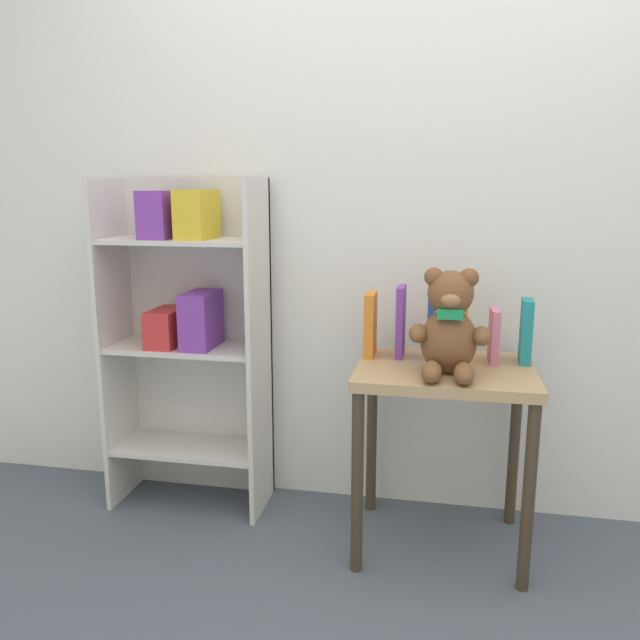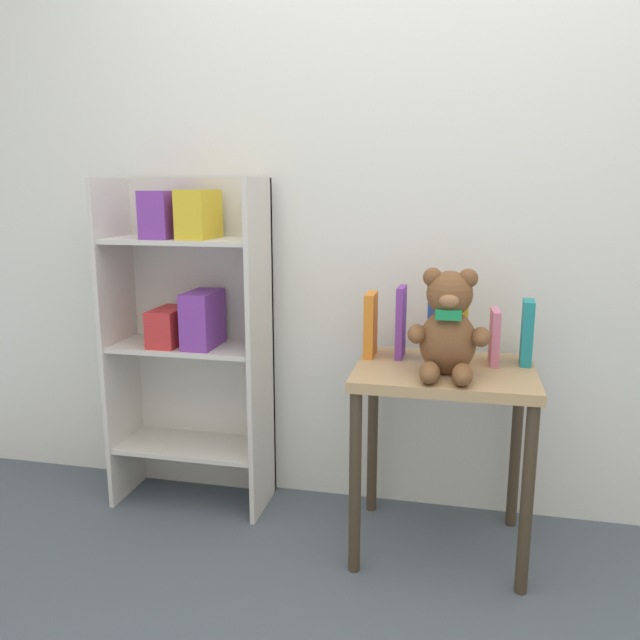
% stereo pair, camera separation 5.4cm
% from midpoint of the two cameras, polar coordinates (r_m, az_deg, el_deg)
% --- Properties ---
extents(wall_back, '(4.80, 0.06, 2.50)m').
position_cam_midpoint_polar(wall_back, '(2.41, 9.09, 11.56)').
color(wall_back, silver).
rests_on(wall_back, ground_plane).
extents(bookshelf_side, '(0.61, 0.29, 1.30)m').
position_cam_midpoint_polar(bookshelf_side, '(2.51, -12.46, -0.20)').
color(bookshelf_side, beige).
rests_on(bookshelf_side, ground_plane).
extents(display_table, '(0.60, 0.48, 0.67)m').
position_cam_midpoint_polar(display_table, '(2.19, 10.56, -7.01)').
color(display_table, tan).
rests_on(display_table, ground_plane).
extents(teddy_bear, '(0.27, 0.24, 0.35)m').
position_cam_midpoint_polar(teddy_bear, '(2.04, 10.98, -0.62)').
color(teddy_bear, brown).
rests_on(teddy_bear, display_table).
extents(book_standing_orange, '(0.03, 0.13, 0.23)m').
position_cam_midpoint_polar(book_standing_orange, '(2.25, 3.95, -0.39)').
color(book_standing_orange, orange).
rests_on(book_standing_orange, display_table).
extents(book_standing_purple, '(0.03, 0.11, 0.26)m').
position_cam_midpoint_polar(book_standing_purple, '(2.23, 6.69, -0.16)').
color(book_standing_purple, purple).
rests_on(book_standing_purple, display_table).
extents(book_standing_blue, '(0.03, 0.11, 0.25)m').
position_cam_midpoint_polar(book_standing_blue, '(2.22, 9.44, -0.42)').
color(book_standing_blue, '#2D51B7').
rests_on(book_standing_blue, display_table).
extents(book_standing_yellow, '(0.04, 0.10, 0.22)m').
position_cam_midpoint_polar(book_standing_yellow, '(2.22, 12.19, -0.90)').
color(book_standing_yellow, gold).
rests_on(book_standing_yellow, display_table).
extents(book_standing_pink, '(0.03, 0.13, 0.19)m').
position_cam_midpoint_polar(book_standing_pink, '(2.23, 14.94, -1.41)').
color(book_standing_pink, '#D17093').
rests_on(book_standing_pink, display_table).
extents(book_standing_teal, '(0.04, 0.11, 0.22)m').
position_cam_midpoint_polar(book_standing_teal, '(2.25, 17.66, -0.99)').
color(book_standing_teal, teal).
rests_on(book_standing_teal, display_table).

